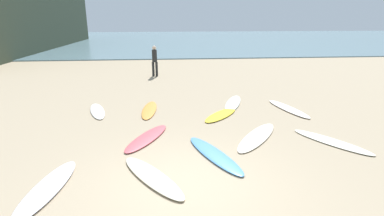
% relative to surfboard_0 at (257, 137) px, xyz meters
% --- Properties ---
extents(ground_plane, '(120.00, 120.00, 0.00)m').
position_rel_surfboard_0_xyz_m(ground_plane, '(-2.24, -2.32, -0.03)').
color(ground_plane, tan).
extents(ocean_water, '(120.00, 40.00, 0.08)m').
position_rel_surfboard_0_xyz_m(ocean_water, '(-2.24, 36.17, 0.01)').
color(ocean_water, slate).
rests_on(ocean_water, ground_plane).
extents(surfboard_0, '(2.00, 2.39, 0.07)m').
position_rel_surfboard_0_xyz_m(surfboard_0, '(0.00, 0.00, 0.00)').
color(surfboard_0, '#F3E4CB').
rests_on(surfboard_0, ground_plane).
extents(surfboard_1, '(1.34, 2.43, 0.07)m').
position_rel_surfboard_0_xyz_m(surfboard_1, '(0.07, 3.46, 0.00)').
color(surfboard_1, silver).
rests_on(surfboard_1, ground_plane).
extents(surfboard_2, '(1.07, 2.11, 0.06)m').
position_rel_surfboard_0_xyz_m(surfboard_2, '(-5.17, 2.92, -0.00)').
color(surfboard_2, silver).
rests_on(surfboard_2, ground_plane).
extents(surfboard_3, '(1.67, 1.86, 0.07)m').
position_rel_surfboard_0_xyz_m(surfboard_3, '(-0.69, 2.05, 0.00)').
color(surfboard_3, yellow).
rests_on(surfboard_3, ground_plane).
extents(surfboard_4, '(1.47, 2.20, 0.08)m').
position_rel_surfboard_0_xyz_m(surfboard_4, '(-3.20, 0.20, 0.00)').
color(surfboard_4, '#DD535C').
rests_on(surfboard_4, ground_plane).
extents(surfboard_5, '(0.91, 2.34, 0.09)m').
position_rel_surfboard_0_xyz_m(surfboard_5, '(-5.09, -2.25, 0.01)').
color(surfboard_5, silver).
rests_on(surfboard_5, ground_plane).
extents(surfboard_6, '(0.64, 2.26, 0.07)m').
position_rel_surfboard_0_xyz_m(surfboard_6, '(-3.25, 2.88, 0.00)').
color(surfboard_6, orange).
rests_on(surfboard_6, ground_plane).
extents(surfboard_7, '(1.39, 2.46, 0.08)m').
position_rel_surfboard_0_xyz_m(surfboard_7, '(-1.43, -1.05, 0.01)').
color(surfboard_7, '#5294DD').
rests_on(surfboard_7, ground_plane).
extents(surfboard_8, '(1.69, 2.20, 0.09)m').
position_rel_surfboard_0_xyz_m(surfboard_8, '(-2.97, -2.00, 0.01)').
color(surfboard_8, '#F1E5C4').
rests_on(surfboard_8, ground_plane).
extents(surfboard_9, '(1.05, 2.49, 0.08)m').
position_rel_surfboard_0_xyz_m(surfboard_9, '(1.98, 2.54, 0.01)').
color(surfboard_9, white).
rests_on(surfboard_9, ground_plane).
extents(surfboard_10, '(1.72, 2.20, 0.06)m').
position_rel_surfboard_0_xyz_m(surfboard_10, '(1.98, -0.52, -0.00)').
color(surfboard_10, silver).
rests_on(surfboard_10, ground_plane).
extents(beachgoer_near, '(0.34, 0.32, 1.76)m').
position_rel_surfboard_0_xyz_m(beachgoer_near, '(-3.22, 9.46, 0.95)').
color(beachgoer_near, black).
rests_on(beachgoer_near, ground_plane).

